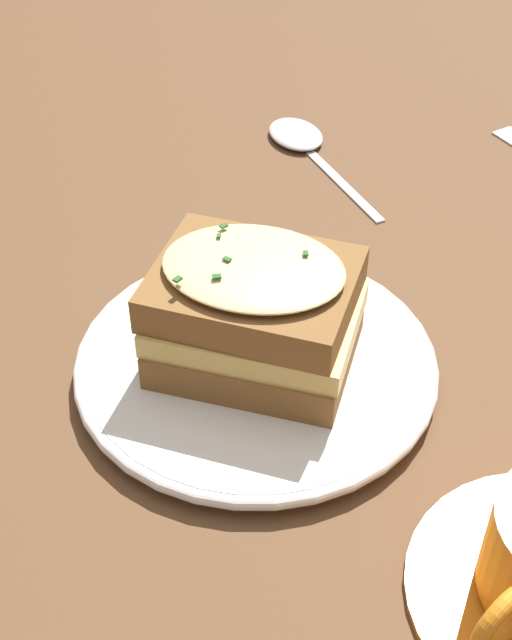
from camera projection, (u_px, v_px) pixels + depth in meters
ground_plane at (268, 347)px, 0.60m from camera, size 2.40×2.40×0.00m
dinner_plate at (256, 363)px, 0.57m from camera, size 0.23×0.23×0.01m
sandwich at (255, 312)px, 0.55m from camera, size 0.15×0.14×0.08m
spoon at (301, 139)px, 0.79m from camera, size 0.09×0.17×0.01m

